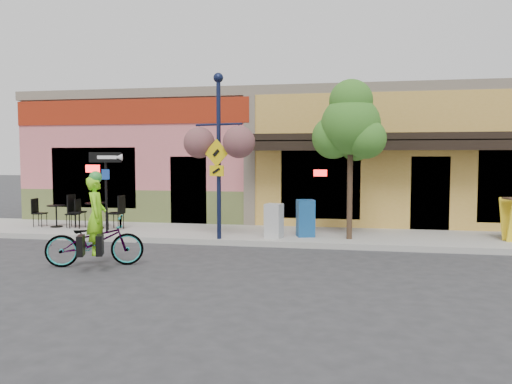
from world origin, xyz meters
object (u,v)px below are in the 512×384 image
cyclist_rider (97,227)px  lamp_post (219,157)px  newspaper_box_blue (306,218)px  bicycle (95,241)px  one_way_sign (106,193)px  building (296,158)px  newspaper_box_grey (274,221)px  street_tree (350,159)px

cyclist_rider → lamp_post: lamp_post is taller
newspaper_box_blue → bicycle: bearing=-154.7°
one_way_sign → newspaper_box_blue: bearing=-16.0°
building → bicycle: bearing=-107.7°
newspaper_box_blue → cyclist_rider: bearing=-154.3°
newspaper_box_grey → street_tree: size_ratio=0.22×
cyclist_rider → newspaper_box_grey: bearing=-64.9°
building → bicycle: (-3.14, -9.83, -1.73)m
bicycle → one_way_sign: 3.70m
one_way_sign → newspaper_box_grey: size_ratio=2.50×
building → cyclist_rider: building is taller
building → newspaper_box_grey: bearing=-88.8°
bicycle → street_tree: size_ratio=0.48×
newspaper_box_blue → newspaper_box_grey: newspaper_box_blue is taller
newspaper_box_grey → cyclist_rider: bearing=-120.5°
building → newspaper_box_blue: size_ratio=18.35×
building → cyclist_rider: size_ratio=11.14×
bicycle → street_tree: street_tree is taller
lamp_post → one_way_sign: (-3.34, 0.34, -1.01)m
cyclist_rider → building: bearing=-38.8°
cyclist_rider → newspaper_box_grey: size_ratio=1.80×
lamp_post → street_tree: lamp_post is taller
bicycle → lamp_post: (1.89, 2.98, 1.77)m
one_way_sign → lamp_post: bearing=-26.6°
building → newspaper_box_grey: 6.65m
lamp_post → street_tree: size_ratio=1.03×
cyclist_rider → lamp_post: size_ratio=0.38×
building → newspaper_box_blue: 6.32m
one_way_sign → building: bearing=34.0°
building → street_tree: size_ratio=4.36×
cyclist_rider → one_way_sign: one_way_sign is taller
cyclist_rider → street_tree: size_ratio=0.39×
lamp_post → street_tree: (3.34, 0.62, -0.06)m
bicycle → building: bearing=-39.0°
bicycle → street_tree: bearing=-76.8°
building → cyclist_rider: (-3.09, -9.83, -1.43)m
cyclist_rider → street_tree: (5.18, 3.60, 1.42)m
building → one_way_sign: size_ratio=8.03×
newspaper_box_blue → one_way_sign: bearing=167.3°
bicycle → cyclist_rider: cyclist_rider is taller
bicycle → cyclist_rider: 0.30m
cyclist_rider → newspaper_box_blue: bearing=-68.1°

